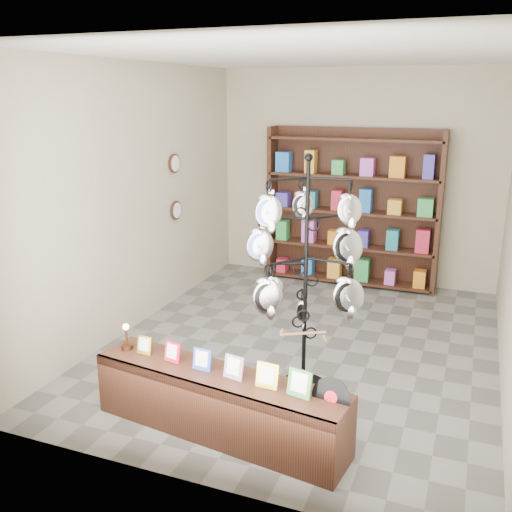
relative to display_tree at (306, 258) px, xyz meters
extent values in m
plane|color=slate|center=(-0.27, 0.90, -1.25)|extent=(5.00, 5.00, 0.00)
plane|color=#B4AB91|center=(-0.27, 3.40, 0.25)|extent=(4.00, 0.00, 4.00)
plane|color=#B4AB91|center=(-0.27, -1.60, 0.25)|extent=(4.00, 0.00, 4.00)
plane|color=#B4AB91|center=(-2.27, 0.90, 0.25)|extent=(0.00, 5.00, 5.00)
plane|color=white|center=(-0.27, 0.90, 1.75)|extent=(5.00, 5.00, 0.00)
cylinder|color=black|center=(0.00, 0.00, -1.24)|extent=(0.59, 0.59, 0.03)
cylinder|color=black|center=(0.00, 0.00, -0.20)|extent=(0.05, 0.05, 2.12)
sphere|color=black|center=(0.00, 0.00, 0.88)|extent=(0.07, 0.07, 0.07)
ellipsoid|color=silver|center=(-0.09, 0.20, -0.59)|extent=(0.12, 0.08, 0.22)
cube|color=#A76E45|center=(0.07, -0.29, -0.58)|extent=(0.36, 0.21, 0.04)
cube|color=black|center=(-0.41, -0.97, -0.99)|extent=(2.19, 0.73, 0.53)
cube|color=gold|center=(-1.14, -0.87, -0.65)|extent=(0.14, 0.07, 0.16)
cube|color=red|center=(-0.85, -0.91, -0.64)|extent=(0.15, 0.07, 0.17)
cube|color=#263FA5|center=(-0.56, -0.95, -0.64)|extent=(0.16, 0.08, 0.18)
cube|color=#E54C33|center=(-0.27, -0.99, -0.63)|extent=(0.17, 0.08, 0.19)
cube|color=gold|center=(0.02, -1.03, -0.63)|extent=(0.18, 0.08, 0.20)
cube|color=#337233|center=(0.28, -1.07, -0.62)|extent=(0.19, 0.09, 0.20)
cylinder|color=black|center=(0.51, -1.05, -0.70)|extent=(0.30, 0.11, 0.29)
cylinder|color=red|center=(0.51, -1.05, -0.70)|extent=(0.10, 0.04, 0.10)
cylinder|color=#432513|center=(-1.34, -0.85, -0.71)|extent=(0.10, 0.10, 0.04)
cylinder|color=#432513|center=(-1.34, -0.85, -0.62)|extent=(0.02, 0.02, 0.14)
sphere|color=#FFBF59|center=(-1.34, -0.85, -0.52)|extent=(0.05, 0.05, 0.05)
cube|color=black|center=(-0.27, 3.34, -0.15)|extent=(2.40, 0.04, 2.20)
cube|color=black|center=(-1.45, 3.18, -0.15)|extent=(0.06, 0.36, 2.20)
cube|color=black|center=(0.91, 3.18, -0.15)|extent=(0.06, 0.36, 2.20)
cube|color=black|center=(-0.27, 3.18, -1.20)|extent=(2.36, 0.36, 0.04)
cube|color=black|center=(-0.27, 3.18, -0.70)|extent=(2.36, 0.36, 0.03)
cube|color=black|center=(-0.27, 3.18, -0.20)|extent=(2.36, 0.36, 0.04)
cube|color=black|center=(-0.27, 3.18, 0.30)|extent=(2.36, 0.36, 0.04)
cube|color=black|center=(-0.27, 3.18, 0.80)|extent=(2.36, 0.36, 0.04)
cylinder|color=black|center=(-2.24, 1.70, 0.55)|extent=(0.03, 0.24, 0.24)
cylinder|color=black|center=(-2.24, 1.70, -0.05)|extent=(0.03, 0.24, 0.24)
camera|label=1|loc=(1.34, -4.63, 1.40)|focal=40.00mm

